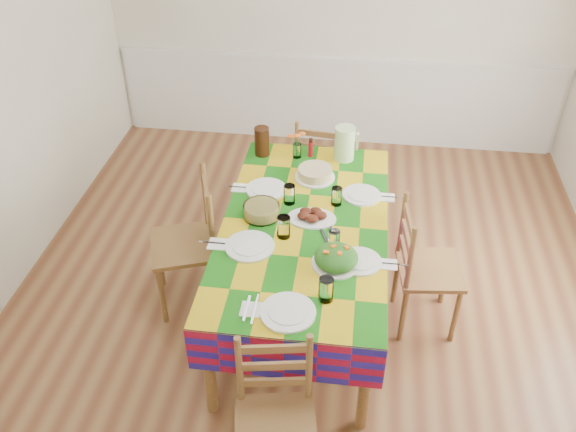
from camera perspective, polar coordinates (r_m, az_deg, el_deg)
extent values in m
cube|color=brown|center=(4.63, 2.04, -8.30)|extent=(4.50, 5.00, 0.04)
cube|color=beige|center=(6.09, 4.91, 18.44)|extent=(4.50, 0.04, 2.70)
cube|color=white|center=(6.20, 4.66, 14.34)|extent=(4.41, 0.06, 0.04)
cube|color=white|center=(6.40, 4.47, 10.67)|extent=(4.41, 0.03, 0.90)
cylinder|color=brown|center=(3.74, -7.43, -14.02)|extent=(0.07, 0.07, 0.75)
cylinder|color=brown|center=(3.67, 7.25, -15.50)|extent=(0.07, 0.07, 0.75)
cylinder|color=brown|center=(5.09, -2.52, 2.29)|extent=(0.07, 0.07, 0.75)
cylinder|color=brown|center=(5.04, 7.90, 1.49)|extent=(0.07, 0.07, 0.75)
cube|color=brown|center=(4.06, 1.57, -1.03)|extent=(1.05, 1.99, 0.04)
cube|color=maroon|center=(4.05, 1.57, -0.76)|extent=(1.09, 2.04, 0.01)
cube|color=maroon|center=(4.22, -5.85, -1.90)|extent=(0.01, 2.04, 0.31)
cube|color=maroon|center=(4.14, 9.07, -3.13)|extent=(0.01, 2.04, 0.31)
cube|color=maroon|center=(3.43, -0.40, -13.30)|extent=(1.09, 0.01, 0.31)
cube|color=maroon|center=(4.97, 2.83, 4.87)|extent=(1.09, 0.01, 0.31)
cylinder|color=white|center=(3.42, 0.00, -9.00)|extent=(0.31, 0.31, 0.02)
cylinder|color=white|center=(3.41, 0.00, -8.86)|extent=(0.22, 0.22, 0.01)
cylinder|color=white|center=(3.46, 3.58, -6.87)|extent=(0.09, 0.09, 0.15)
cube|color=white|center=(3.45, -3.49, -8.71)|extent=(0.12, 0.12, 0.01)
cube|color=silver|center=(3.45, -3.88, -8.60)|extent=(0.01, 0.20, 0.00)
cube|color=silver|center=(3.44, -3.11, -8.68)|extent=(0.01, 0.23, 0.00)
cylinder|color=white|center=(3.85, -3.60, -2.84)|extent=(0.31, 0.31, 0.02)
cylinder|color=white|center=(3.85, -3.60, -2.71)|extent=(0.22, 0.22, 0.01)
cylinder|color=white|center=(3.89, -0.40, -1.03)|extent=(0.09, 0.09, 0.15)
cube|color=white|center=(3.90, -6.62, -2.62)|extent=(0.12, 0.12, 0.01)
cube|color=silver|center=(3.90, -6.96, -2.53)|extent=(0.20, 0.01, 0.00)
cube|color=silver|center=(3.89, -6.29, -2.59)|extent=(0.23, 0.01, 0.00)
cylinder|color=white|center=(4.36, -2.05, 2.51)|extent=(0.29, 0.29, 0.02)
cylinder|color=white|center=(4.35, -2.05, 2.63)|extent=(0.21, 0.21, 0.01)
cylinder|color=white|center=(4.19, 0.13, 2.04)|extent=(0.08, 0.08, 0.14)
cube|color=white|center=(4.39, -4.56, 2.65)|extent=(0.11, 0.11, 0.01)
cube|color=silver|center=(4.39, -4.84, 2.72)|extent=(0.18, 0.01, 0.00)
cube|color=silver|center=(4.39, -4.28, 2.69)|extent=(0.22, 0.01, 0.00)
cylinder|color=white|center=(3.76, 6.73, -4.24)|extent=(0.27, 0.27, 0.01)
cylinder|color=white|center=(3.76, 6.74, -4.12)|extent=(0.19, 0.19, 0.01)
cylinder|color=white|center=(3.82, 4.33, -2.21)|extent=(0.08, 0.08, 0.13)
cube|color=white|center=(3.77, 9.45, -4.49)|extent=(0.10, 0.10, 0.01)
cube|color=silver|center=(3.77, 9.16, -4.41)|extent=(0.17, 0.01, 0.00)
cube|color=silver|center=(3.77, 9.76, -4.45)|extent=(0.20, 0.01, 0.00)
cylinder|color=white|center=(4.33, 6.90, 1.96)|extent=(0.27, 0.27, 0.01)
cylinder|color=white|center=(4.32, 6.91, 2.07)|extent=(0.19, 0.19, 0.01)
cylinder|color=white|center=(4.20, 4.57, 1.86)|extent=(0.08, 0.08, 0.13)
cube|color=white|center=(4.34, 9.29, 1.72)|extent=(0.10, 0.10, 0.01)
cube|color=silver|center=(4.33, 9.03, 1.80)|extent=(0.17, 0.01, 0.00)
cube|color=silver|center=(4.34, 9.56, 1.76)|extent=(0.20, 0.01, 0.00)
ellipsoid|color=white|center=(4.08, 2.24, -0.23)|extent=(0.33, 0.24, 0.02)
ellipsoid|color=black|center=(4.06, 3.06, 0.07)|extent=(0.09, 0.07, 0.05)
ellipsoid|color=black|center=(4.09, 2.60, 0.44)|extent=(0.09, 0.07, 0.05)
ellipsoid|color=black|center=(4.09, 1.69, 0.42)|extent=(0.09, 0.07, 0.05)
ellipsoid|color=black|center=(4.05, 1.49, 0.03)|extent=(0.09, 0.07, 0.05)
ellipsoid|color=black|center=(4.02, 2.26, -0.24)|extent=(0.09, 0.07, 0.05)
cylinder|color=white|center=(3.74, 4.50, -4.41)|extent=(0.30, 0.30, 0.01)
ellipsoid|color=#134711|center=(3.71, 4.53, -3.87)|extent=(0.27, 0.27, 0.12)
cube|color=orange|center=(3.65, 3.61, -3.39)|extent=(0.03, 0.02, 0.01)
cube|color=orange|center=(3.69, 4.30, -2.84)|extent=(0.04, 0.04, 0.01)
cube|color=orange|center=(3.64, 4.86, -3.49)|extent=(0.03, 0.04, 0.01)
cube|color=orange|center=(3.69, 5.53, -2.94)|extent=(0.04, 0.04, 0.01)
cylinder|color=white|center=(4.09, -2.50, 0.50)|extent=(0.25, 0.25, 0.09)
cylinder|color=#C4BE68|center=(4.09, -2.50, 0.51)|extent=(0.23, 0.23, 0.07)
cylinder|color=white|center=(4.49, 2.54, 3.66)|extent=(0.30, 0.30, 0.01)
cylinder|color=tan|center=(4.47, 2.55, 4.09)|extent=(0.25, 0.25, 0.07)
cube|color=black|center=(3.95, 3.36, -1.77)|extent=(0.12, 0.28, 0.01)
cube|color=black|center=(3.96, 4.10, -1.65)|extent=(0.06, 0.30, 0.01)
cylinder|color=white|center=(4.72, 0.86, 6.15)|extent=(0.07, 0.07, 0.11)
cylinder|color=#2B6B23|center=(4.70, 0.63, 6.62)|extent=(0.01, 0.01, 0.16)
ellipsoid|color=orange|center=(4.66, 0.29, 7.49)|extent=(0.05, 0.05, 0.02)
cylinder|color=#2B6B23|center=(4.70, 1.05, 6.65)|extent=(0.01, 0.01, 0.16)
ellipsoid|color=orange|center=(4.67, 1.34, 7.71)|extent=(0.05, 0.05, 0.02)
cylinder|color=#2B6B23|center=(4.68, 0.84, 6.52)|extent=(0.01, 0.01, 0.16)
ellipsoid|color=orange|center=(4.61, 0.82, 7.54)|extent=(0.05, 0.05, 0.02)
cylinder|color=#B20E1E|center=(4.72, 2.13, 6.42)|extent=(0.04, 0.04, 0.15)
cylinder|color=#C9F2AB|center=(4.68, 5.32, 6.79)|extent=(0.16, 0.16, 0.27)
cylinder|color=black|center=(4.73, -2.45, 7.00)|extent=(0.11, 0.11, 0.23)
cube|color=white|center=(3.33, -0.65, -10.65)|extent=(0.09, 0.03, 0.02)
cylinder|color=brown|center=(3.67, -4.19, -19.08)|extent=(0.04, 0.04, 0.45)
cylinder|color=brown|center=(3.67, 1.82, -18.93)|extent=(0.04, 0.04, 0.45)
cube|color=brown|center=(3.37, -1.16, -19.13)|extent=(0.49, 0.47, 0.03)
cylinder|color=brown|center=(3.29, -4.56, -14.24)|extent=(0.04, 0.04, 0.51)
cylinder|color=brown|center=(3.29, 1.98, -14.08)|extent=(0.04, 0.04, 0.51)
cube|color=brown|center=(3.36, -1.27, -15.26)|extent=(0.36, 0.08, 0.05)
cube|color=brown|center=(3.26, -1.30, -13.84)|extent=(0.36, 0.08, 0.05)
cube|color=brown|center=(3.16, -1.33, -12.33)|extent=(0.36, 0.08, 0.05)
cylinder|color=brown|center=(5.57, 5.12, 3.56)|extent=(0.03, 0.03, 0.43)
cylinder|color=brown|center=(5.63, 1.65, 4.08)|extent=(0.03, 0.03, 0.43)
cylinder|color=brown|center=(5.30, 4.44, 1.69)|extent=(0.03, 0.03, 0.43)
cylinder|color=brown|center=(5.36, 0.82, 2.25)|extent=(0.03, 0.03, 0.43)
cube|color=brown|center=(5.34, 3.09, 4.98)|extent=(0.45, 0.44, 0.03)
cylinder|color=brown|center=(5.05, 4.66, 5.88)|extent=(0.03, 0.03, 0.48)
cylinder|color=brown|center=(5.11, 0.83, 6.42)|extent=(0.03, 0.03, 0.48)
cube|color=brown|center=(5.12, 2.71, 5.23)|extent=(0.35, 0.06, 0.05)
cube|color=brown|center=(5.06, 2.75, 6.44)|extent=(0.35, 0.06, 0.05)
cube|color=brown|center=(5.00, 2.79, 7.67)|extent=(0.35, 0.06, 0.05)
cylinder|color=brown|center=(4.70, -11.94, -3.98)|extent=(0.04, 0.04, 0.50)
cylinder|color=brown|center=(4.40, -11.70, -7.32)|extent=(0.04, 0.04, 0.50)
cylinder|color=brown|center=(4.69, -7.36, -3.40)|extent=(0.04, 0.04, 0.50)
cylinder|color=brown|center=(4.40, -6.78, -6.70)|extent=(0.04, 0.04, 0.50)
cube|color=brown|center=(4.37, -9.79, -2.70)|extent=(0.58, 0.59, 0.03)
cylinder|color=brown|center=(4.38, -7.74, 1.90)|extent=(0.04, 0.04, 0.56)
cylinder|color=brown|center=(4.05, -7.16, -1.26)|extent=(0.04, 0.04, 0.56)
cube|color=brown|center=(4.28, -7.34, -0.82)|extent=(0.16, 0.38, 0.06)
cube|color=brown|center=(4.19, -7.50, 0.75)|extent=(0.16, 0.38, 0.06)
cube|color=brown|center=(4.11, -7.65, 2.37)|extent=(0.16, 0.38, 0.06)
cylinder|color=brown|center=(4.34, 15.40, -9.03)|extent=(0.04, 0.04, 0.47)
cylinder|color=brown|center=(4.60, 14.48, -5.68)|extent=(0.04, 0.04, 0.47)
cylinder|color=brown|center=(4.27, 10.72, -9.14)|extent=(0.04, 0.04, 0.47)
cylinder|color=brown|center=(4.53, 10.08, -5.72)|extent=(0.04, 0.04, 0.47)
cube|color=brown|center=(4.26, 13.12, -4.92)|extent=(0.47, 0.48, 0.03)
cylinder|color=brown|center=(3.93, 11.38, -4.09)|extent=(0.04, 0.04, 0.52)
cylinder|color=brown|center=(4.22, 10.65, -0.74)|extent=(0.04, 0.04, 0.52)
cube|color=brown|center=(4.14, 10.83, -3.48)|extent=(0.06, 0.38, 0.05)
cube|color=brown|center=(4.05, 11.05, -2.01)|extent=(0.06, 0.38, 0.05)
cube|color=brown|center=(3.97, 11.28, -0.48)|extent=(0.06, 0.38, 0.05)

